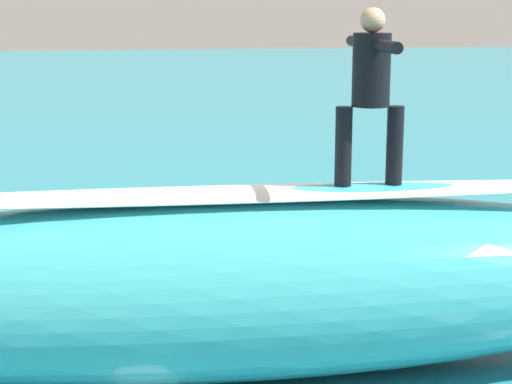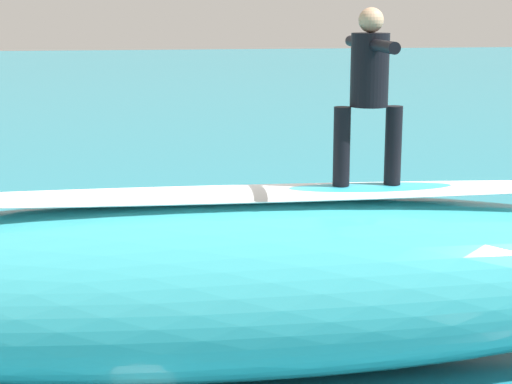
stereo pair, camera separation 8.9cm
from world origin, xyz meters
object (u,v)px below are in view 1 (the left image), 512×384
(surfboard_paddling, at_px, (181,255))
(surfer_paddling, at_px, (172,244))
(surfboard_riding, at_px, (368,190))
(surfer_riding, at_px, (371,83))

(surfboard_paddling, xyz_separation_m, surfer_paddling, (0.12, 0.01, 0.17))
(surfboard_paddling, relative_size, surfer_paddling, 1.50)
(surfboard_riding, xyz_separation_m, surfer_riding, (-0.00, 0.00, 1.00))
(surfboard_riding, bearing_deg, surfer_riding, 118.02)
(surfboard_paddling, height_order, surfer_paddling, surfer_paddling)
(surfboard_paddling, distance_m, surfer_paddling, 0.21)
(surfer_paddling, bearing_deg, surfboard_paddling, 0.00)
(surfboard_riding, relative_size, surfboard_paddling, 0.81)
(surfer_riding, xyz_separation_m, surfboard_paddling, (1.51, -3.89, -2.72))
(surfer_paddling, bearing_deg, surfboard_riding, -72.52)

